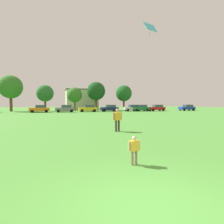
% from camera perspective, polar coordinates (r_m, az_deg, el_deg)
% --- Properties ---
extents(ground_plane, '(160.00, 160.00, 0.00)m').
position_cam_1_polar(ground_plane, '(33.44, -13.45, -1.03)').
color(ground_plane, '#4C9338').
extents(child_kite_flyer, '(0.46, 0.22, 0.97)m').
position_cam_1_polar(child_kite_flyer, '(6.69, 6.47, -10.25)').
color(child_kite_flyer, '#8C7259').
rests_on(child_kite_flyer, ground).
extents(adult_bystander, '(0.77, 0.45, 1.68)m').
position_cam_1_polar(adult_bystander, '(14.29, 1.58, -1.71)').
color(adult_bystander, '#3F3833').
rests_on(adult_bystander, ground).
extents(kite, '(1.46, 1.02, 1.16)m').
position_cam_1_polar(kite, '(19.08, 11.09, 22.91)').
color(kite, '#3FBFE5').
extents(parked_car_orange_0, '(4.30, 2.02, 1.68)m').
position_cam_1_polar(parked_car_orange_0, '(46.44, -20.22, 0.93)').
color(parked_car_orange_0, orange).
rests_on(parked_car_orange_0, ground).
extents(parked_car_gray_1, '(4.30, 2.02, 1.68)m').
position_cam_1_polar(parked_car_gray_1, '(46.20, -13.44, 1.01)').
color(parked_car_gray_1, slate).
rests_on(parked_car_gray_1, ground).
extents(parked_car_yellow_2, '(4.30, 2.02, 1.68)m').
position_cam_1_polar(parked_car_yellow_2, '(47.29, -6.94, 1.09)').
color(parked_car_yellow_2, yellow).
rests_on(parked_car_yellow_2, ground).
extents(parked_car_navy_3, '(4.30, 2.02, 1.68)m').
position_cam_1_polar(parked_car_navy_3, '(48.41, -0.68, 1.15)').
color(parked_car_navy_3, '#141E4C').
rests_on(parked_car_navy_3, ground).
extents(parked_car_silver_4, '(4.30, 2.02, 1.68)m').
position_cam_1_polar(parked_car_silver_4, '(50.52, 5.94, 1.19)').
color(parked_car_silver_4, silver).
rests_on(parked_car_silver_4, ground).
extents(parked_car_green_5, '(4.30, 2.02, 1.68)m').
position_cam_1_polar(parked_car_green_5, '(50.89, 8.41, 1.19)').
color(parked_car_green_5, '#196B38').
rests_on(parked_car_green_5, ground).
extents(parked_car_red_6, '(4.30, 2.02, 1.68)m').
position_cam_1_polar(parked_car_red_6, '(52.95, 12.89, 1.20)').
color(parked_car_red_6, red).
rests_on(parked_car_red_6, ground).
extents(parked_car_blue_7, '(4.30, 2.02, 1.68)m').
position_cam_1_polar(parked_car_blue_7, '(58.02, 20.99, 1.21)').
color(parked_car_blue_7, '#1E38AD').
rests_on(parked_car_blue_7, ground).
extents(tree_left, '(5.79, 5.79, 9.02)m').
position_cam_1_polar(tree_left, '(55.28, -27.37, 6.46)').
color(tree_left, brown).
rests_on(tree_left, ground).
extents(tree_center_left, '(4.41, 4.41, 6.87)m').
position_cam_1_polar(tree_center_left, '(54.63, -18.88, 5.13)').
color(tree_center_left, brown).
rests_on(tree_center_left, ground).
extents(tree_center_right, '(4.05, 4.05, 6.31)m').
position_cam_1_polar(tree_center_right, '(53.58, -10.80, 4.88)').
color(tree_center_right, brown).
rests_on(tree_center_right, ground).
extents(tree_right, '(5.26, 5.26, 8.19)m').
position_cam_1_polar(tree_right, '(56.89, -4.65, 6.06)').
color(tree_right, brown).
rests_on(tree_right, ground).
extents(tree_far_right, '(4.67, 4.67, 7.27)m').
position_cam_1_polar(tree_far_right, '(57.27, 3.46, 5.42)').
color(tree_far_right, brown).
rests_on(tree_far_right, ground).
extents(house_left, '(10.08, 7.02, 6.48)m').
position_cam_1_polar(house_left, '(63.43, -8.83, 3.62)').
color(house_left, beige).
rests_on(house_left, ground).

